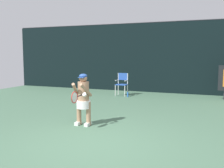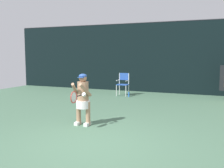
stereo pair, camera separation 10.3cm
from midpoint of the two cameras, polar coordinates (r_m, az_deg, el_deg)
name	(u,v)px [view 1 (the left image)]	position (r m, az deg, el deg)	size (l,w,h in m)	color
ground	(90,147)	(5.81, -5.41, -13.53)	(18.00, 22.00, 0.03)	#486C53
backdrop_screen	(165,58)	(13.78, 11.24, 5.62)	(18.00, 0.12, 3.66)	black
umpire_chair	(122,83)	(12.67, 1.95, 0.27)	(0.52, 0.44, 1.08)	white
water_bottle	(128,94)	(12.28, 3.20, -2.26)	(0.07, 0.07, 0.27)	blue
tennis_player	(83,98)	(7.36, -6.65, -2.94)	(0.52, 0.59, 1.44)	white
tennis_racket	(75,97)	(6.81, -8.49, -2.85)	(0.03, 0.60, 0.31)	black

